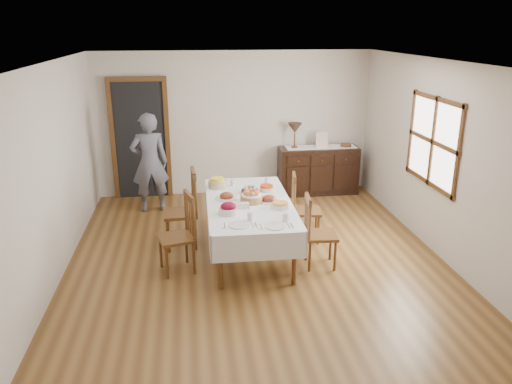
{
  "coord_description": "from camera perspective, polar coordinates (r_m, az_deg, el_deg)",
  "views": [
    {
      "loc": [
        -0.84,
        -6.0,
        3.02
      ],
      "look_at": [
        0.0,
        0.1,
        0.95
      ],
      "focal_mm": 35.0,
      "sensor_mm": 36.0,
      "label": 1
    }
  ],
  "objects": [
    {
      "name": "carrot_bowl",
      "position": [
        7.13,
        1.22,
        0.45
      ],
      "size": [
        0.2,
        0.2,
        0.09
      ],
      "color": "silver",
      "rests_on": "dining_table"
    },
    {
      "name": "chair_left_near",
      "position": [
        6.41,
        -8.68,
        -4.64
      ],
      "size": [
        0.52,
        0.52,
        1.02
      ],
      "rotation": [
        0.0,
        0.0,
        -1.3
      ],
      "color": "#543216",
      "rests_on": "ground"
    },
    {
      "name": "ham_platter_b",
      "position": [
        6.7,
        1.48,
        -0.87
      ],
      "size": [
        0.28,
        0.28,
        0.11
      ],
      "color": "silver",
      "rests_on": "dining_table"
    },
    {
      "name": "sideboard",
      "position": [
        9.4,
        7.09,
        2.49
      ],
      "size": [
        1.46,
        0.53,
        0.88
      ],
      "color": "black",
      "rests_on": "ground"
    },
    {
      "name": "egg_basket",
      "position": [
        7.04,
        -0.7,
        0.18
      ],
      "size": [
        0.25,
        0.25,
        0.1
      ],
      "color": "black",
      "rests_on": "dining_table"
    },
    {
      "name": "casserole_dish",
      "position": [
        6.48,
        2.78,
        -1.51
      ],
      "size": [
        0.24,
        0.24,
        0.08
      ],
      "color": "silver",
      "rests_on": "dining_table"
    },
    {
      "name": "ham_platter_a",
      "position": [
        6.82,
        -3.4,
        -0.54
      ],
      "size": [
        0.31,
        0.31,
        0.11
      ],
      "color": "silver",
      "rests_on": "dining_table"
    },
    {
      "name": "chair_left_far",
      "position": [
        7.09,
        -8.23,
        -1.88
      ],
      "size": [
        0.5,
        0.5,
        1.12
      ],
      "rotation": [
        0.0,
        0.0,
        -1.5
      ],
      "color": "#543216",
      "rests_on": "ground"
    },
    {
      "name": "dining_table",
      "position": [
        6.74,
        -0.81,
        -1.84
      ],
      "size": [
        1.16,
        2.23,
        0.76
      ],
      "rotation": [
        0.0,
        0.0,
        -0.01
      ],
      "color": "white",
      "rests_on": "ground"
    },
    {
      "name": "room_shell",
      "position": [
        6.61,
        -1.64,
        6.52
      ],
      "size": [
        5.02,
        6.02,
        2.65
      ],
      "color": "white",
      "rests_on": "ground"
    },
    {
      "name": "bread_basket",
      "position": [
        6.66,
        -0.52,
        -0.55
      ],
      "size": [
        0.3,
        0.3,
        0.17
      ],
      "color": "olive",
      "rests_on": "dining_table"
    },
    {
      "name": "chair_right_far",
      "position": [
        7.28,
        5.37,
        -1.72
      ],
      "size": [
        0.48,
        0.48,
        1.0
      ],
      "rotation": [
        0.0,
        0.0,
        1.41
      ],
      "color": "#543216",
      "rests_on": "ground"
    },
    {
      "name": "deco_bowl",
      "position": [
        9.39,
        10.24,
        5.27
      ],
      "size": [
        0.2,
        0.2,
        0.06
      ],
      "color": "#543216",
      "rests_on": "sideboard"
    },
    {
      "name": "table_lamp",
      "position": [
        9.13,
        4.46,
        7.22
      ],
      "size": [
        0.26,
        0.26,
        0.46
      ],
      "color": "brown",
      "rests_on": "sideboard"
    },
    {
      "name": "glass_far_a",
      "position": [
        7.36,
        -2.7,
        1.04
      ],
      "size": [
        0.07,
        0.07,
        0.09
      ],
      "color": "silver",
      "rests_on": "dining_table"
    },
    {
      "name": "ground",
      "position": [
        6.77,
        0.12,
        -7.91
      ],
      "size": [
        6.0,
        6.0,
        0.0
      ],
      "primitive_type": "plane",
      "color": "brown"
    },
    {
      "name": "picture_frame",
      "position": [
        9.26,
        7.52,
        5.91
      ],
      "size": [
        0.22,
        0.08,
        0.28
      ],
      "color": "beige",
      "rests_on": "sideboard"
    },
    {
      "name": "setting_left",
      "position": [
        5.96,
        -1.56,
        -3.48
      ],
      "size": [
        0.42,
        0.31,
        0.1
      ],
      "color": "silver",
      "rests_on": "dining_table"
    },
    {
      "name": "glass_far_b",
      "position": [
        7.44,
        1.25,
        1.29
      ],
      "size": [
        0.06,
        0.06,
        0.1
      ],
      "color": "silver",
      "rests_on": "dining_table"
    },
    {
      "name": "chair_right_near",
      "position": [
        6.51,
        7.02,
        -4.47
      ],
      "size": [
        0.44,
        0.44,
        0.97
      ],
      "rotation": [
        0.0,
        0.0,
        1.48
      ],
      "color": "#543216",
      "rests_on": "ground"
    },
    {
      "name": "person",
      "position": [
        8.47,
        -12.08,
        3.64
      ],
      "size": [
        0.61,
        0.44,
        1.79
      ],
      "primitive_type": "imported",
      "rotation": [
        0.0,
        0.0,
        3.29
      ],
      "color": "#545360",
      "rests_on": "ground"
    },
    {
      "name": "pineapple_bowl",
      "position": [
        7.29,
        -4.43,
        1.02
      ],
      "size": [
        0.26,
        0.26,
        0.15
      ],
      "color": "tan",
      "rests_on": "dining_table"
    },
    {
      "name": "beet_bowl",
      "position": [
        6.27,
        -3.18,
        -1.93
      ],
      "size": [
        0.24,
        0.24,
        0.15
      ],
      "color": "silver",
      "rests_on": "dining_table"
    },
    {
      "name": "runner",
      "position": [
        9.31,
        7.41,
        5.13
      ],
      "size": [
        1.3,
        0.35,
        0.01
      ],
      "color": "white",
      "rests_on": "sideboard"
    },
    {
      "name": "setting_right",
      "position": [
        5.94,
        2.57,
        -3.59
      ],
      "size": [
        0.42,
        0.31,
        0.1
      ],
      "color": "silver",
      "rests_on": "dining_table"
    },
    {
      "name": "butter_dish",
      "position": [
        6.46,
        -1.43,
        -1.55
      ],
      "size": [
        0.14,
        0.09,
        0.07
      ],
      "color": "silver",
      "rests_on": "dining_table"
    }
  ]
}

